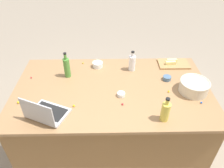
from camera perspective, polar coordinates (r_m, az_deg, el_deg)
ground_plane at (r=2.71m, az=0.00°, el=-16.11°), size 12.00×12.00×0.00m
island_counter at (r=2.36m, az=0.00°, el=-9.62°), size 1.87×1.08×0.90m
laptop at (r=1.83m, az=-17.31°, el=-7.28°), size 0.37×0.33×0.22m
mixing_bowl_large at (r=2.12m, az=20.92°, el=-0.54°), size 0.27×0.27×0.12m
bottle_olive at (r=2.20m, az=-11.88°, el=4.39°), size 0.06×0.06×0.27m
bottle_vinegar at (r=2.27m, az=5.36°, el=5.67°), size 0.07×0.07×0.22m
bottle_oil at (r=1.75m, az=13.96°, el=-7.04°), size 0.07×0.07×0.22m
cutting_board at (r=2.49m, az=15.99°, el=5.18°), size 0.33×0.21×0.02m
butter_stick_left at (r=2.49m, az=15.57°, el=5.98°), size 0.11×0.04×0.04m
butter_stick_right at (r=2.44m, az=15.25°, el=5.44°), size 0.11×0.04×0.04m
ramekin_small at (r=2.35m, az=-3.83°, el=5.16°), size 0.11×0.11×0.05m
ramekin_medium at (r=2.22m, az=14.36°, el=1.53°), size 0.08×0.08×0.04m
ramekin_wide at (r=1.96m, az=2.44°, el=-2.76°), size 0.07×0.07×0.04m
candy_0 at (r=2.43m, az=-7.70°, el=5.52°), size 0.01×0.01×0.01m
candy_1 at (r=1.88m, az=2.80°, el=-5.34°), size 0.02×0.02×0.02m
candy_2 at (r=2.33m, az=-20.62°, el=1.61°), size 0.02×0.02×0.02m
candy_3 at (r=2.07m, az=14.79°, el=-1.93°), size 0.02×0.02×0.02m
candy_4 at (r=1.88m, az=-10.08°, el=-5.72°), size 0.02×0.02×0.02m
candy_5 at (r=2.04m, az=22.62°, el=-4.57°), size 0.02×0.02×0.02m
candy_6 at (r=2.06m, az=-23.58°, el=-4.49°), size 0.02×0.02×0.02m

